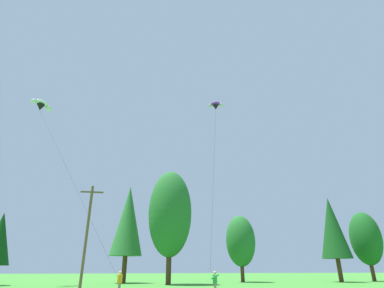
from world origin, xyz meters
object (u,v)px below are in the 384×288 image
utility_pole (87,232)px  kite_flyer_near (120,281)px  parafoil_kite_mid_purple (216,106)px  parafoil_kite_high_white (41,105)px  kite_flyer_mid (215,281)px

utility_pole → kite_flyer_near: size_ratio=5.61×
kite_flyer_near → parafoil_kite_mid_purple: size_ratio=0.09×
parafoil_kite_high_white → parafoil_kite_mid_purple: (23.68, -8.43, -2.68)m
kite_flyer_near → kite_flyer_mid: 7.23m
utility_pole → parafoil_kite_high_white: parafoil_kite_high_white is taller
utility_pole → kite_flyer_near: (3.71, -5.24, -4.02)m
kite_flyer_near → kite_flyer_mid: same height
kite_flyer_mid → parafoil_kite_mid_purple: size_ratio=0.09×
kite_flyer_mid → parafoil_kite_mid_purple: 22.08m
utility_pole → parafoil_kite_mid_purple: (13.41, 1.64, 15.88)m
utility_pole → parafoil_kite_high_white: 23.48m
parafoil_kite_mid_purple → kite_flyer_mid: bearing=-107.2°
parafoil_kite_mid_purple → parafoil_kite_high_white: bearing=160.4°
parafoil_kite_high_white → parafoil_kite_mid_purple: 25.28m
utility_pole → kite_flyer_mid: bearing=-35.4°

